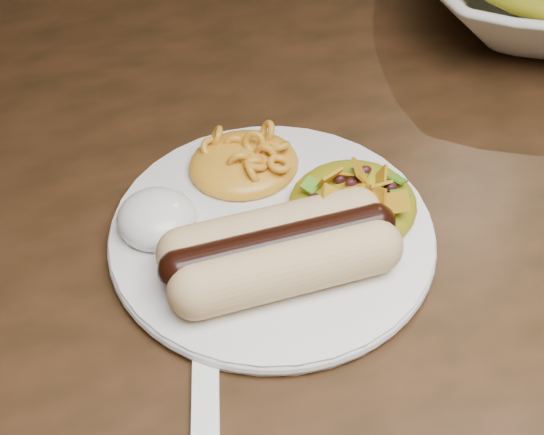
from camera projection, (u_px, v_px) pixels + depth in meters
name	position (u px, v px, depth m)	size (l,w,h in m)	color
table	(356.00, 213.00, 0.65)	(1.60, 0.90, 0.75)	#432514
plate	(272.00, 234.00, 0.49)	(0.21, 0.21, 0.01)	white
hotdog	(280.00, 249.00, 0.45)	(0.12, 0.07, 0.03)	#D9C779
mac_and_cheese	(243.00, 153.00, 0.52)	(0.08, 0.07, 0.03)	#F59C41
sour_cream	(155.00, 210.00, 0.48)	(0.05, 0.05, 0.03)	white
taco_salad	(354.00, 195.00, 0.49)	(0.09, 0.08, 0.04)	#CF7F05
fork	(206.00, 373.00, 0.43)	(0.02, 0.14, 0.00)	white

